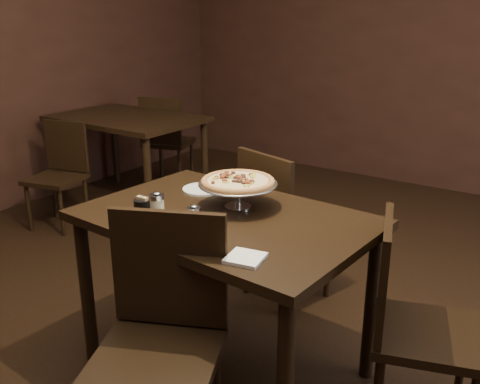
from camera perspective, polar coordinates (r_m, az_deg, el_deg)
The scene contains 16 objects.
room at distance 2.26m, azimuth 1.40°, elevation 11.50°, with size 6.04×7.04×2.84m.
dining_table at distance 2.47m, azimuth -1.62°, elevation -4.80°, with size 1.34×0.94×0.81m.
background_table at distance 4.89m, azimuth -11.93°, elevation 6.69°, with size 1.29×0.86×0.81m.
pizza_stand at distance 2.48m, azimuth -0.23°, elevation 1.09°, with size 0.37×0.37×0.15m.
parmesan_shaker at distance 2.42m, azimuth -8.84°, elevation -1.37°, with size 0.07×0.07×0.12m.
pepper_flake_shaker at distance 2.29m, azimuth -4.91°, elevation -2.62°, with size 0.06×0.06×0.10m.
packet_caddy at distance 2.52m, azimuth -10.34°, elevation -1.29°, with size 0.08×0.08×0.06m.
napkin_stack at distance 2.00m, azimuth 0.57°, elevation -7.06°, with size 0.13×0.13×0.01m, color white.
plate_left at distance 2.77m, azimuth -3.96°, elevation 0.30°, with size 0.21×0.21×0.01m, color white.
plate_near at distance 2.24m, azimuth -5.52°, elevation -4.26°, with size 0.25×0.25×0.01m, color white.
serving_spatula at distance 2.38m, azimuth -0.50°, elevation 0.17°, with size 0.14×0.14×0.02m.
chair_far at distance 3.17m, azimuth 4.22°, elevation -3.09°, with size 0.54×0.54×0.94m.
chair_near at distance 2.11m, azimuth -8.36°, elevation -14.58°, with size 0.61×0.61×0.98m.
chair_side at distance 2.33m, azimuth 17.73°, elevation -12.76°, with size 0.54×0.54×0.92m.
bg_chair_far at distance 5.36m, azimuth -7.90°, elevation 5.74°, with size 0.55×0.55×0.92m.
bg_chair_near at distance 4.59m, azimuth -18.67°, elevation 2.23°, with size 0.48×0.48×0.85m.
Camera 1 is at (1.29, -1.85, 1.68)m, focal length 40.00 mm.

